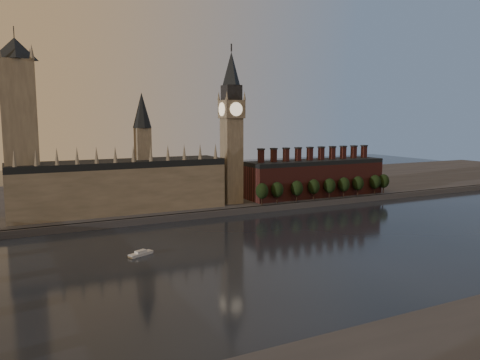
# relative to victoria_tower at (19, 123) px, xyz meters

# --- Properties ---
(ground) EXTENTS (900.00, 900.00, 0.00)m
(ground) POSITION_rel_victoria_tower_xyz_m (120.00, -115.00, -59.09)
(ground) COLOR black
(ground) RESTS_ON ground
(north_bank) EXTENTS (900.00, 182.00, 4.00)m
(north_bank) POSITION_rel_victoria_tower_xyz_m (120.00, 63.04, -57.09)
(north_bank) COLOR #4A4A4F
(north_bank) RESTS_ON ground
(palace_of_westminster) EXTENTS (130.00, 30.30, 74.00)m
(palace_of_westminster) POSITION_rel_victoria_tower_xyz_m (55.59, -0.09, -37.46)
(palace_of_westminster) COLOR gray
(palace_of_westminster) RESTS_ON north_bank
(victoria_tower) EXTENTS (24.00, 24.00, 108.00)m
(victoria_tower) POSITION_rel_victoria_tower_xyz_m (0.00, 0.00, 0.00)
(victoria_tower) COLOR gray
(victoria_tower) RESTS_ON north_bank
(big_ben) EXTENTS (15.00, 15.00, 107.00)m
(big_ben) POSITION_rel_victoria_tower_xyz_m (130.00, -5.00, -2.26)
(big_ben) COLOR gray
(big_ben) RESTS_ON north_bank
(chimney_block) EXTENTS (110.00, 25.00, 37.00)m
(chimney_block) POSITION_rel_victoria_tower_xyz_m (200.00, -5.00, -41.27)
(chimney_block) COLOR #5C2623
(chimney_block) RESTS_ON north_bank
(embankment_tree_0) EXTENTS (8.60, 8.60, 14.88)m
(embankment_tree_0) POSITION_rel_victoria_tower_xyz_m (144.87, -21.09, -45.62)
(embankment_tree_0) COLOR black
(embankment_tree_0) RESTS_ON north_bank
(embankment_tree_1) EXTENTS (8.60, 8.60, 14.88)m
(embankment_tree_1) POSITION_rel_victoria_tower_xyz_m (156.97, -20.84, -45.62)
(embankment_tree_1) COLOR black
(embankment_tree_1) RESTS_ON north_bank
(embankment_tree_2) EXTENTS (8.60, 8.60, 14.88)m
(embankment_tree_2) POSITION_rel_victoria_tower_xyz_m (172.86, -21.20, -45.62)
(embankment_tree_2) COLOR black
(embankment_tree_2) RESTS_ON north_bank
(embankment_tree_3) EXTENTS (8.60, 8.60, 14.88)m
(embankment_tree_3) POSITION_rel_victoria_tower_xyz_m (187.83, -20.29, -45.62)
(embankment_tree_3) COLOR black
(embankment_tree_3) RESTS_ON north_bank
(embankment_tree_4) EXTENTS (8.60, 8.60, 14.88)m
(embankment_tree_4) POSITION_rel_victoria_tower_xyz_m (201.21, -21.25, -45.62)
(embankment_tree_4) COLOR black
(embankment_tree_4) RESTS_ON north_bank
(embankment_tree_5) EXTENTS (8.60, 8.60, 14.88)m
(embankment_tree_5) POSITION_rel_victoria_tower_xyz_m (214.22, -21.28, -45.62)
(embankment_tree_5) COLOR black
(embankment_tree_5) RESTS_ON north_bank
(embankment_tree_6) EXTENTS (8.60, 8.60, 14.88)m
(embankment_tree_6) POSITION_rel_victoria_tower_xyz_m (227.86, -21.07, -45.62)
(embankment_tree_6) COLOR black
(embankment_tree_6) RESTS_ON north_bank
(embankment_tree_7) EXTENTS (8.60, 8.60, 14.88)m
(embankment_tree_7) POSITION_rel_victoria_tower_xyz_m (245.49, -20.20, -45.62)
(embankment_tree_7) COLOR black
(embankment_tree_7) RESTS_ON north_bank
(embankment_tree_8) EXTENTS (8.60, 8.60, 14.88)m
(embankment_tree_8) POSITION_rel_victoria_tower_xyz_m (254.16, -20.29, -45.62)
(embankment_tree_8) COLOR black
(embankment_tree_8) RESTS_ON north_bank
(river_boat) EXTENTS (12.27, 7.90, 2.38)m
(river_boat) POSITION_rel_victoria_tower_xyz_m (44.20, -87.05, -58.18)
(river_boat) COLOR silver
(river_boat) RESTS_ON ground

